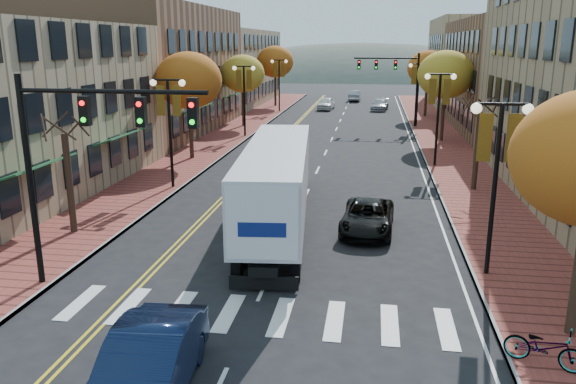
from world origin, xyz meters
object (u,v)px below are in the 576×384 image
at_px(navy_sedan, 148,366).
at_px(semi_truck, 279,176).
at_px(bicycle, 545,347).
at_px(black_suv, 368,217).

bearing_deg(navy_sedan, semi_truck, 82.12).
distance_m(semi_truck, bicycle, 13.53).
height_order(navy_sedan, black_suv, navy_sedan).
bearing_deg(navy_sedan, black_suv, 65.16).
height_order(navy_sedan, bicycle, navy_sedan).
bearing_deg(bicycle, navy_sedan, 127.22).
distance_m(black_suv, bicycle, 11.09).
relative_size(navy_sedan, bicycle, 2.60).
height_order(semi_truck, black_suv, semi_truck).
relative_size(semi_truck, navy_sedan, 3.07).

